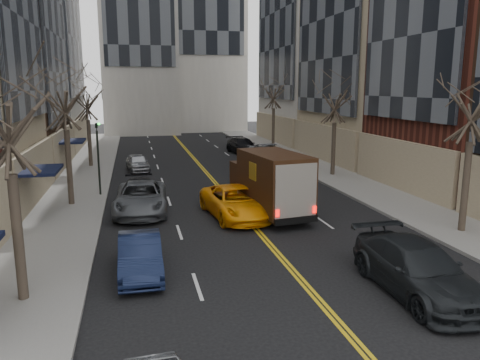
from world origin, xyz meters
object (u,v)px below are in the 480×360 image
object	(u,v)px
taxi	(236,202)
pedestrian	(261,187)
ups_truck	(270,184)
observer_sedan	(417,269)

from	to	relation	value
taxi	pedestrian	xyz separation A→B (m)	(1.97, 2.35, 0.19)
ups_truck	pedestrian	distance (m)	2.50
taxi	ups_truck	bearing A→B (deg)	-7.89
taxi	pedestrian	size ratio (longest dim) A/B	2.89
ups_truck	pedestrian	size ratio (longest dim) A/B	3.25
observer_sedan	taxi	bearing A→B (deg)	110.77
ups_truck	pedestrian	xyz separation A→B (m)	(0.22, 2.39, -0.69)
ups_truck	taxi	distance (m)	1.96
observer_sedan	taxi	size ratio (longest dim) A/B	1.01
ups_truck	taxi	xyz separation A→B (m)	(-1.75, 0.05, -0.88)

